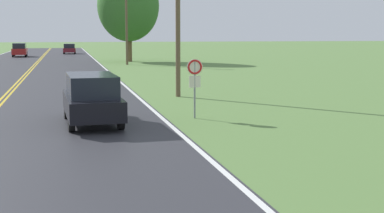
{
  "coord_description": "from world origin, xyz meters",
  "views": [
    {
      "loc": [
        3.01,
        -0.25,
        3.21
      ],
      "look_at": [
        6.14,
        12.98,
        1.34
      ],
      "focal_mm": 50.0,
      "sensor_mm": 36.0,
      "label": 1
    }
  ],
  "objects": [
    {
      "name": "utility_pole_midground",
      "position": [
        8.55,
        26.22,
        4.39
      ],
      "size": [
        1.8,
        0.24,
        8.46
      ],
      "color": "brown",
      "rests_on": "ground"
    },
    {
      "name": "car_red_suv_mid_near",
      "position": [
        -3.05,
        76.81,
        0.98
      ],
      "size": [
        1.93,
        4.82,
        1.85
      ],
      "rotation": [
        0.0,
        0.0,
        1.59
      ],
      "color": "black",
      "rests_on": "ground"
    },
    {
      "name": "car_black_suv_approaching",
      "position": [
        3.88,
        18.83,
        0.95
      ],
      "size": [
        2.02,
        4.66,
        1.77
      ],
      "rotation": [
        0.0,
        0.0,
        -1.52
      ],
      "color": "black",
      "rests_on": "ground"
    },
    {
      "name": "tree_behind_sign",
      "position": [
        10.09,
        60.79,
        6.24
      ],
      "size": [
        6.93,
        6.93,
        10.24
      ],
      "color": "brown",
      "rests_on": "ground"
    },
    {
      "name": "utility_pole_far",
      "position": [
        9.2,
        54.81,
        4.39
      ],
      "size": [
        1.8,
        0.24,
        8.48
      ],
      "color": "brown",
      "rests_on": "ground"
    },
    {
      "name": "car_maroon_hatchback_mid_far",
      "position": [
        3.7,
        86.01,
        0.82
      ],
      "size": [
        2.01,
        3.89,
        1.57
      ],
      "rotation": [
        0.0,
        0.0,
        -1.61
      ],
      "color": "black",
      "rests_on": "ground"
    },
    {
      "name": "traffic_sign",
      "position": [
        7.72,
        19.19,
        1.68
      ],
      "size": [
        0.6,
        0.1,
        2.25
      ],
      "color": "gray",
      "rests_on": "ground"
    }
  ]
}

